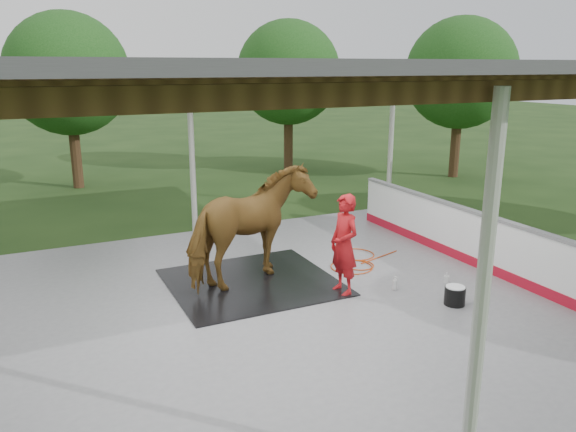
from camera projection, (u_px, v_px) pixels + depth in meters
name	position (u px, v px, depth m)	size (l,w,h in m)	color
ground	(273.00, 308.00, 9.69)	(100.00, 100.00, 0.00)	#1E3814
concrete_slab	(273.00, 307.00, 9.69)	(12.00, 10.00, 0.05)	slate
pavilion_structure	(271.00, 72.00, 8.67)	(12.60, 10.60, 4.05)	beige
dasher_board	(479.00, 241.00, 11.44)	(0.16, 8.00, 1.15)	#AA0E21
tree_belt	(266.00, 82.00, 9.62)	(28.00, 28.00, 5.80)	#382314
rubber_mat	(252.00, 282.00, 10.72)	(3.06, 2.87, 0.02)	black
horse	(251.00, 227.00, 10.43)	(1.17, 2.57, 2.17)	brown
handler	(344.00, 245.00, 10.02)	(0.67, 0.44, 1.84)	#B41318
wash_bucket	(455.00, 295.00, 9.70)	(0.36, 0.36, 0.33)	black
soap_bottle_a	(395.00, 283.00, 10.34)	(0.10, 0.10, 0.26)	silver
soap_bottle_b	(447.00, 277.00, 10.69)	(0.09, 0.09, 0.21)	#338CD8
hose_coil	(355.00, 262.00, 11.82)	(1.89, 1.47, 0.02)	#A8380C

